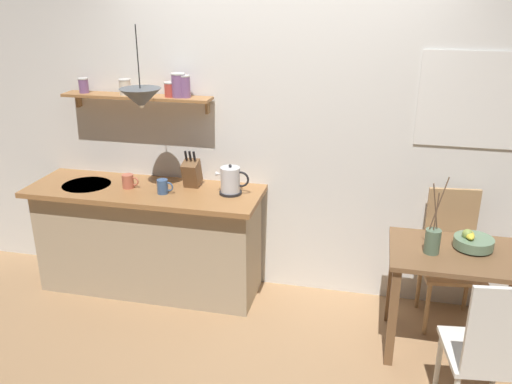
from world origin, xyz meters
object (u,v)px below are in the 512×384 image
(dining_table, at_px, (460,271))
(knife_block, at_px, (192,173))
(fruit_bowl, at_px, (473,242))
(pendant_lamp, at_px, (141,98))
(coffee_mug_by_sink, at_px, (128,181))
(electric_kettle, at_px, (231,181))
(dining_chair_far, at_px, (451,253))
(coffee_mug_spare, at_px, (163,187))
(dining_chair_near, at_px, (489,350))
(twig_vase, at_px, (433,240))

(dining_table, relative_size, knife_block, 3.09)
(fruit_bowl, relative_size, pendant_lamp, 0.45)
(dining_table, height_order, coffee_mug_by_sink, coffee_mug_by_sink)
(electric_kettle, bearing_deg, dining_chair_far, 3.06)
(fruit_bowl, height_order, electric_kettle, electric_kettle)
(pendant_lamp, bearing_deg, coffee_mug_by_sink, 148.98)
(coffee_mug_spare, bearing_deg, knife_block, 48.03)
(dining_table, bearing_deg, fruit_bowl, 49.62)
(dining_chair_near, relative_size, fruit_bowl, 3.90)
(knife_block, bearing_deg, dining_chair_near, -29.00)
(dining_chair_near, xyz_separation_m, fruit_bowl, (-0.01, 0.80, 0.26))
(dining_chair_far, distance_m, pendant_lamp, 2.49)
(twig_vase, height_order, electric_kettle, twig_vase)
(fruit_bowl, height_order, twig_vase, twig_vase)
(coffee_mug_spare, distance_m, pendant_lamp, 0.69)
(pendant_lamp, bearing_deg, electric_kettle, 17.37)
(fruit_bowl, bearing_deg, dining_chair_far, 102.06)
(dining_table, xyz_separation_m, coffee_mug_by_sink, (-2.45, 0.27, 0.33))
(dining_chair_near, relative_size, dining_chair_far, 0.99)
(twig_vase, distance_m, coffee_mug_by_sink, 2.27)
(dining_chair_far, xyz_separation_m, twig_vase, (-0.19, -0.46, 0.30))
(coffee_mug_spare, bearing_deg, dining_chair_near, -23.22)
(dining_table, distance_m, coffee_mug_spare, 2.18)
(dining_chair_near, height_order, pendant_lamp, pendant_lamp)
(twig_vase, distance_m, pendant_lamp, 2.18)
(knife_block, xyz_separation_m, coffee_mug_spare, (-0.17, -0.18, -0.06))
(dining_table, xyz_separation_m, dining_chair_near, (0.07, -0.73, -0.07))
(pendant_lamp, bearing_deg, dining_chair_near, -20.75)
(twig_vase, bearing_deg, knife_block, 165.71)
(twig_vase, relative_size, pendant_lamp, 0.92)
(twig_vase, height_order, knife_block, twig_vase)
(dining_table, relative_size, coffee_mug_by_sink, 6.95)
(dining_chair_far, relative_size, knife_block, 3.31)
(knife_block, bearing_deg, fruit_bowl, -9.20)
(dining_chair_far, relative_size, coffee_mug_spare, 7.79)
(dining_table, height_order, pendant_lamp, pendant_lamp)
(electric_kettle, relative_size, pendant_lamp, 0.45)
(dining_chair_far, xyz_separation_m, coffee_mug_by_sink, (-2.44, -0.14, 0.41))
(dining_table, height_order, knife_block, knife_block)
(fruit_bowl, relative_size, electric_kettle, 0.99)
(fruit_bowl, bearing_deg, coffee_mug_by_sink, 175.46)
(twig_vase, xyz_separation_m, coffee_mug_by_sink, (-2.25, 0.32, 0.11))
(dining_chair_near, bearing_deg, dining_table, 95.48)
(fruit_bowl, distance_m, coffee_mug_by_sink, 2.52)
(dining_chair_far, bearing_deg, twig_vase, -112.69)
(dining_chair_near, relative_size, twig_vase, 1.89)
(dining_table, height_order, twig_vase, twig_vase)
(dining_chair_near, distance_m, dining_chair_far, 1.15)
(dining_chair_far, relative_size, twig_vase, 1.90)
(dining_table, relative_size, dining_chair_near, 0.94)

